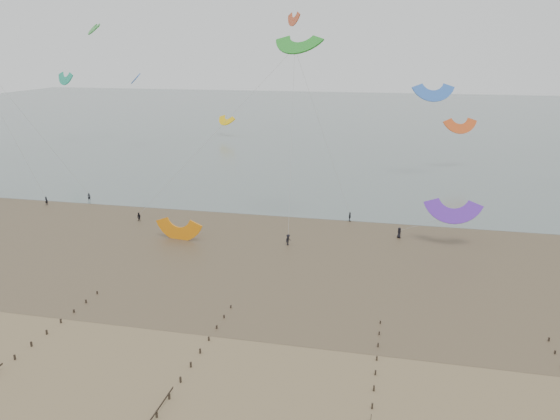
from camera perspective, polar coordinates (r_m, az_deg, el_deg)
The scene contains 6 objects.
ground at distance 59.46m, azimuth -12.58°, elevation -14.69°, with size 500.00×500.00×0.00m, color brown.
sea_and_shore at distance 89.77m, azimuth -5.78°, elevation -3.32°, with size 500.00×665.00×0.03m.
kitesurfer_lead at distance 119.51m, azimuth -23.22°, elevation 0.90°, with size 0.64×0.42×1.75m, color black.
kitesurfers at distance 97.63m, azimuth 17.29°, elevation -1.82°, with size 133.08×23.71×1.84m.
grounded_kite at distance 91.96m, azimuth -10.49°, elevation -3.04°, with size 7.08×3.71×5.39m, color orange, non-canonical shape.
kites_airborne at distance 143.91m, azimuth -2.20°, elevation 12.95°, with size 253.10×129.85×41.92m.
Camera 1 is at (22.99, -45.57, 30.52)m, focal length 35.00 mm.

